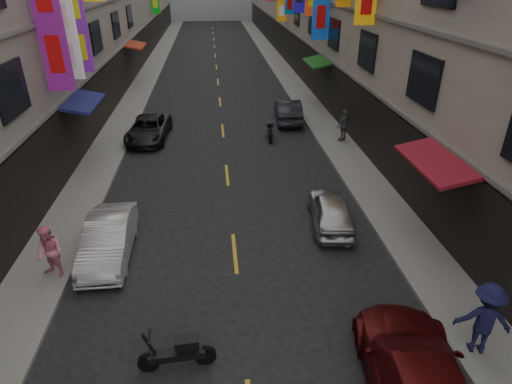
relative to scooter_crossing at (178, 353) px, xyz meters
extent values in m
cube|color=slate|center=(-4.45, 28.37, -0.38)|extent=(2.00, 90.00, 0.12)
cube|color=slate|center=(7.55, 28.37, -0.38)|extent=(2.00, 90.00, 0.12)
cube|color=black|center=(-5.40, 28.37, 1.06)|extent=(0.12, 85.50, 3.00)
cube|color=#66635E|center=(-5.39, 28.37, 2.76)|extent=(0.16, 90.00, 0.14)
cube|color=black|center=(8.50, 28.37, 1.06)|extent=(0.12, 85.50, 3.00)
cube|color=#66635E|center=(8.49, 28.37, 2.76)|extent=(0.16, 90.00, 0.14)
cube|color=#781578|center=(-4.85, 10.54, 6.01)|extent=(1.00, 0.18, 4.98)
cylinder|color=black|center=(-4.90, 10.54, 6.01)|extent=(1.10, 0.08, 0.08)
cube|color=silver|center=(-4.90, 12.43, 5.33)|extent=(0.90, 0.18, 3.57)
cylinder|color=black|center=(-4.95, 12.43, 5.33)|extent=(1.00, 0.08, 0.08)
cube|color=#6C1C9B|center=(-4.96, 14.60, 5.47)|extent=(0.79, 0.18, 4.16)
cylinder|color=black|center=(-5.01, 14.60, 5.47)|extent=(0.89, 0.08, 0.08)
cube|color=orange|center=(7.98, 36.42, 4.99)|extent=(0.94, 0.18, 3.32)
cylinder|color=black|center=(8.03, 36.42, 4.99)|extent=(1.04, 0.08, 0.08)
cube|color=maroon|center=(7.85, 4.37, 2.56)|extent=(1.39, 3.20, 0.41)
cube|color=navy|center=(-4.75, 12.37, 2.56)|extent=(1.39, 3.20, 0.41)
cube|color=#175416|center=(7.85, 20.37, 2.56)|extent=(1.39, 3.20, 0.41)
cube|color=maroon|center=(-4.75, 28.37, 2.56)|extent=(1.39, 3.20, 0.41)
cube|color=gold|center=(1.55, 4.37, -0.44)|extent=(0.12, 2.20, 0.01)
cube|color=gold|center=(1.55, 10.37, -0.44)|extent=(0.12, 2.20, 0.01)
cube|color=gold|center=(1.55, 16.37, -0.44)|extent=(0.12, 2.20, 0.01)
cube|color=gold|center=(1.55, 22.37, -0.44)|extent=(0.12, 2.20, 0.01)
cube|color=gold|center=(1.55, 28.37, -0.44)|extent=(0.12, 2.20, 0.01)
cube|color=gold|center=(1.55, 34.37, -0.44)|extent=(0.12, 2.20, 0.01)
cube|color=gold|center=(1.55, 40.37, -0.44)|extent=(0.12, 2.20, 0.01)
cube|color=gold|center=(1.55, 46.37, -0.44)|extent=(0.12, 2.20, 0.01)
cube|color=gold|center=(1.55, 52.37, -0.44)|extent=(0.12, 2.20, 0.01)
cube|color=gold|center=(1.55, 58.37, -0.44)|extent=(0.12, 2.20, 0.01)
cube|color=gold|center=(1.55, 64.37, -0.44)|extent=(0.12, 2.20, 0.01)
cylinder|color=black|center=(-0.68, -0.04, -0.19)|extent=(0.51, 0.15, 0.50)
cylinder|color=black|center=(0.62, 0.03, -0.19)|extent=(0.51, 0.15, 0.50)
cube|color=black|center=(-0.03, 0.00, -0.04)|extent=(1.31, 0.37, 0.18)
cube|color=black|center=(0.22, 0.01, 0.31)|extent=(0.57, 0.35, 0.22)
cylinder|color=black|center=(-0.58, -0.03, 0.26)|extent=(0.36, 0.10, 0.88)
cylinder|color=black|center=(-0.58, -0.03, 0.61)|extent=(0.09, 0.50, 0.06)
cylinder|color=black|center=(4.02, 14.09, -0.19)|extent=(0.17, 0.51, 0.50)
cylinder|color=black|center=(4.14, 15.38, -0.19)|extent=(0.17, 0.51, 0.50)
cube|color=black|center=(4.08, 14.74, -0.04)|extent=(0.42, 1.32, 0.18)
cube|color=black|center=(4.10, 14.99, 0.31)|extent=(0.37, 0.58, 0.22)
cylinder|color=black|center=(4.03, 14.19, 0.26)|extent=(0.11, 0.36, 0.88)
cylinder|color=black|center=(4.03, 14.19, 0.61)|extent=(0.50, 0.11, 0.06)
imported|color=silver|center=(-2.45, 4.65, 0.20)|extent=(1.42, 3.90, 1.28)
imported|color=black|center=(-2.45, 15.33, 0.15)|extent=(2.31, 4.43, 1.19)
imported|color=#560E10|center=(5.00, -1.58, 0.30)|extent=(2.79, 5.33, 1.48)
imported|color=#B8B7BC|center=(5.10, 5.80, 0.16)|extent=(1.81, 3.65, 1.20)
imported|color=#24262C|center=(5.55, 17.63, 0.23)|extent=(1.72, 4.16, 1.34)
imported|color=pink|center=(-3.86, 3.60, 0.52)|extent=(0.98, 0.88, 1.68)
imported|color=#15153B|center=(7.10, -0.30, 0.64)|extent=(1.38, 1.00, 1.91)
imported|color=#58585B|center=(7.85, 13.78, 0.53)|extent=(1.14, 1.02, 1.70)
camera|label=1|loc=(1.07, -7.12, 7.83)|focal=30.00mm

